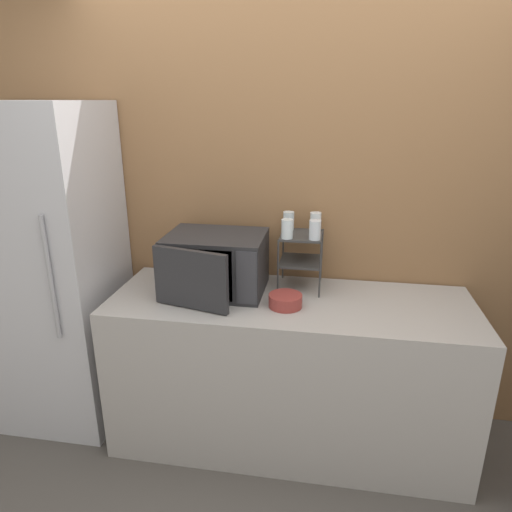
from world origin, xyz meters
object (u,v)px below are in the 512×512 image
(glass_front_left, at_px, (287,229))
(glass_back_right, at_px, (316,222))
(microwave, at_px, (215,263))
(glass_back_left, at_px, (289,221))
(dish_rack, at_px, (301,249))
(bowl, at_px, (285,301))
(glass_front_right, at_px, (315,230))
(refrigerator, at_px, (53,271))

(glass_front_left, relative_size, glass_back_right, 1.00)
(microwave, bearing_deg, glass_back_left, 28.94)
(dish_rack, distance_m, bowl, 0.34)
(dish_rack, xyz_separation_m, glass_front_left, (-0.07, -0.09, 0.14))
(glass_front_right, bearing_deg, bowl, -125.20)
(glass_front_left, bearing_deg, dish_rack, 50.81)
(dish_rack, distance_m, glass_front_left, 0.18)
(glass_front_right, height_order, refrigerator, refrigerator)
(microwave, relative_size, dish_rack, 1.71)
(glass_back_left, height_order, refrigerator, refrigerator)
(microwave, relative_size, glass_front_left, 5.22)
(glass_back_right, bearing_deg, microwave, -157.77)
(glass_back_right, height_order, glass_front_right, same)
(dish_rack, relative_size, glass_front_left, 3.05)
(microwave, bearing_deg, glass_front_right, 4.50)
(glass_back_right, relative_size, glass_front_right, 1.00)
(glass_back_right, bearing_deg, dish_rack, -128.01)
(microwave, distance_m, glass_back_left, 0.48)
(microwave, height_order, refrigerator, refrigerator)
(glass_front_left, distance_m, refrigerator, 1.40)
(glass_front_left, distance_m, glass_back_right, 0.23)
(glass_front_left, bearing_deg, glass_back_left, 93.14)
(glass_back_right, bearing_deg, refrigerator, -170.83)
(microwave, xyz_separation_m, bowl, (0.41, -0.14, -0.13))
(microwave, xyz_separation_m, glass_back_right, (0.53, 0.22, 0.21))
(dish_rack, height_order, refrigerator, refrigerator)
(glass_back_right, relative_size, bowl, 0.59)
(glass_back_left, distance_m, bowl, 0.49)
(glass_back_right, distance_m, refrigerator, 1.56)
(glass_back_right, bearing_deg, glass_front_left, -128.60)
(glass_front_left, relative_size, bowl, 0.59)
(refrigerator, bearing_deg, microwave, 1.50)
(glass_back_left, height_order, bowl, glass_back_left)
(glass_front_left, xyz_separation_m, refrigerator, (-1.37, -0.07, -0.30))
(glass_back_left, xyz_separation_m, bowl, (0.03, -0.35, -0.34))
(dish_rack, distance_m, glass_front_right, 0.18)
(glass_front_left, relative_size, glass_back_left, 1.00)
(glass_back_left, bearing_deg, dish_rack, -45.75)
(glass_back_left, bearing_deg, bowl, -85.75)
(glass_back_left, relative_size, bowl, 0.59)
(dish_rack, bearing_deg, glass_front_left, -129.19)
(glass_front_left, distance_m, glass_front_right, 0.15)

